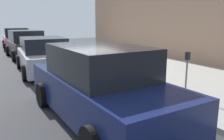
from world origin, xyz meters
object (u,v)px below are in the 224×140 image
object	(u,v)px
fire_hydrant	(107,60)
parked_car_navy_0	(100,86)
suitcase_navy_5	(118,66)
parked_car_charcoal_2	(26,45)
suitcase_black_1	(148,77)
parked_car_red_3	(16,39)
suitcase_maroon_0	(157,80)
parking_meter	(187,68)
bollard_post	(97,60)
suitcase_silver_3	(131,71)
parked_car_silver_1	(44,56)
suitcase_olive_2	(138,72)
suitcase_red_4	(124,69)

from	to	relation	value
fire_hydrant	parked_car_navy_0	world-z (taller)	parked_car_navy_0
suitcase_navy_5	parked_car_charcoal_2	xyz separation A→B (m)	(7.18, 2.46, 0.36)
suitcase_black_1	parked_car_red_3	distance (m)	14.53
suitcase_maroon_0	parking_meter	world-z (taller)	parking_meter
parked_car_charcoal_2	bollard_post	bearing A→B (deg)	-157.92
suitcase_black_1	suitcase_silver_3	distance (m)	1.04
parked_car_silver_1	suitcase_black_1	bearing A→B (deg)	-150.79
parked_car_silver_1	parked_car_charcoal_2	bearing A→B (deg)	0.00
suitcase_maroon_0	parked_car_silver_1	size ratio (longest dim) A/B	0.20
parked_car_charcoal_2	parked_car_silver_1	bearing A→B (deg)	-180.00
suitcase_black_1	suitcase_olive_2	world-z (taller)	suitcase_olive_2
suitcase_maroon_0	suitcase_red_4	bearing A→B (deg)	-1.59
suitcase_olive_2	fire_hydrant	bearing A→B (deg)	-0.58
parked_car_silver_1	parked_car_red_3	size ratio (longest dim) A/B	0.95
suitcase_navy_5	parked_car_red_3	world-z (taller)	parked_car_red_3
bollard_post	parking_meter	xyz separation A→B (m)	(-5.08, -0.40, 0.50)
suitcase_navy_5	bollard_post	size ratio (longest dim) A/B	1.27
suitcase_red_4	parked_car_charcoal_2	distance (m)	8.09
parked_car_silver_1	suitcase_olive_2	bearing A→B (deg)	-148.07
suitcase_black_1	suitcase_olive_2	size ratio (longest dim) A/B	0.78
suitcase_black_1	suitcase_silver_3	world-z (taller)	suitcase_black_1
parked_car_silver_1	suitcase_navy_5	bearing A→B (deg)	-132.94
suitcase_silver_3	suitcase_red_4	xyz separation A→B (m)	(0.51, -0.03, -0.02)
fire_hydrant	parked_car_red_3	world-z (taller)	parked_car_red_3
suitcase_silver_3	parked_car_navy_0	size ratio (longest dim) A/B	0.13
bollard_post	parking_meter	size ratio (longest dim) A/B	0.51
suitcase_maroon_0	suitcase_olive_2	xyz separation A→B (m)	(1.02, 0.00, 0.05)
suitcase_olive_2	bollard_post	world-z (taller)	suitcase_olive_2
parked_car_navy_0	parked_car_charcoal_2	size ratio (longest dim) A/B	1.11
parking_meter	parked_car_red_3	size ratio (longest dim) A/B	0.28
suitcase_red_4	parked_car_navy_0	world-z (taller)	parked_car_navy_0
suitcase_black_1	parked_car_silver_1	size ratio (longest dim) A/B	0.19
suitcase_maroon_0	bollard_post	distance (m)	4.15
suitcase_black_1	fire_hydrant	xyz separation A→B (m)	(2.94, 0.01, 0.14)
suitcase_olive_2	bollard_post	bearing A→B (deg)	2.29
suitcase_olive_2	suitcase_black_1	bearing A→B (deg)	-176.13
suitcase_olive_2	suitcase_red_4	world-z (taller)	suitcase_olive_2
suitcase_silver_3	parked_car_silver_1	bearing A→B (deg)	36.26
parking_meter	parked_car_silver_1	distance (m)	6.39
fire_hydrant	parked_car_silver_1	bearing A→B (deg)	59.65
suitcase_silver_3	fire_hydrant	world-z (taller)	fire_hydrant
suitcase_navy_5	parked_car_navy_0	distance (m)	4.26
parking_meter	parked_car_red_3	bearing A→B (deg)	9.63
suitcase_maroon_0	suitcase_silver_3	world-z (taller)	suitcase_maroon_0
suitcase_black_1	parked_car_red_3	xyz separation A→B (m)	(14.32, 2.44, 0.37)
suitcase_maroon_0	fire_hydrant	distance (m)	3.45
fire_hydrant	bollard_post	size ratio (longest dim) A/B	1.23
suitcase_black_1	suitcase_olive_2	distance (m)	0.51
suitcase_black_1	parked_car_navy_0	size ratio (longest dim) A/B	0.17
suitcase_navy_5	parking_meter	size ratio (longest dim) A/B	0.65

